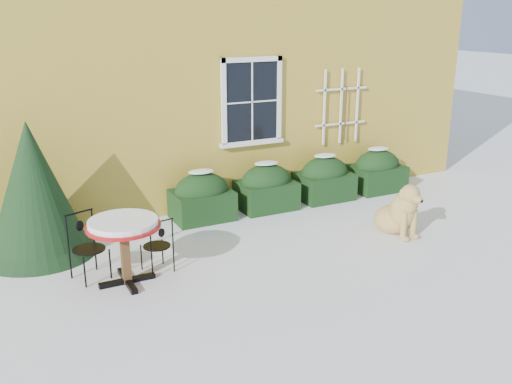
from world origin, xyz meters
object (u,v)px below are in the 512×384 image
evergreen_shrub (35,202)px  bistro_table (124,231)px  patio_chair_far (87,246)px  dog (399,213)px  patio_chair_near (158,245)px

evergreen_shrub → bistro_table: evergreen_shrub is taller
patio_chair_far → dog: size_ratio=0.88×
evergreen_shrub → patio_chair_near: bearing=-45.2°
bistro_table → patio_chair_near: size_ratio=1.22×
evergreen_shrub → patio_chair_far: bearing=-66.9°
evergreen_shrub → patio_chair_far: evergreen_shrub is taller
bistro_table → patio_chair_far: size_ratio=1.06×
bistro_table → dog: bearing=-3.3°
evergreen_shrub → dog: (5.45, -1.86, -0.45)m
patio_chair_near → dog: dog is taller
bistro_table → patio_chair_far: bearing=136.2°
patio_chair_near → patio_chair_far: patio_chair_far is taller
bistro_table → patio_chair_far: patio_chair_far is taller
bistro_table → patio_chair_near: bearing=17.0°
bistro_table → patio_chair_far: 0.66m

